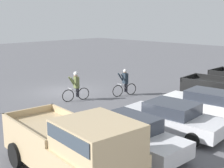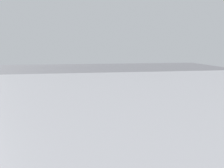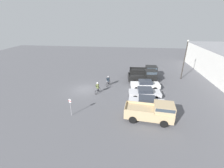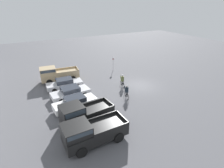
% 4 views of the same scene
% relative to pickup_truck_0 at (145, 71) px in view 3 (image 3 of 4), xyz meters
% --- Properties ---
extents(ground_plane, '(80.00, 80.00, 0.00)m').
position_rel_pickup_truck_0_xyz_m(ground_plane, '(7.09, -10.22, -1.15)').
color(ground_plane, '#56565B').
extents(pickup_truck_0, '(2.34, 5.27, 2.21)m').
position_rel_pickup_truck_0_xyz_m(pickup_truck_0, '(0.00, 0.00, 0.00)').
color(pickup_truck_0, black).
rests_on(pickup_truck_0, ground_plane).
extents(pickup_truck_1, '(2.58, 5.12, 2.27)m').
position_rel_pickup_truck_0_xyz_m(pickup_truck_1, '(2.76, -0.30, 0.01)').
color(pickup_truck_1, black).
rests_on(pickup_truck_1, ground_plane).
extents(sedan_0, '(2.21, 4.80, 1.44)m').
position_rel_pickup_truck_0_xyz_m(sedan_0, '(5.61, -0.46, -0.42)').
color(sedan_0, white).
rests_on(sedan_0, ground_plane).
extents(sedan_1, '(2.26, 4.73, 1.34)m').
position_rel_pickup_truck_0_xyz_m(sedan_1, '(8.41, -0.75, -0.48)').
color(sedan_1, silver).
rests_on(sedan_1, ground_plane).
extents(sedan_2, '(2.07, 4.77, 1.37)m').
position_rel_pickup_truck_0_xyz_m(sedan_2, '(11.21, -0.74, -0.47)').
color(sedan_2, silver).
rests_on(sedan_2, ground_plane).
extents(pickup_truck_2, '(2.63, 5.51, 2.24)m').
position_rel_pickup_truck_0_xyz_m(pickup_truck_2, '(14.05, -0.38, 0.01)').
color(pickup_truck_2, tan).
rests_on(pickup_truck_2, ground_plane).
extents(cyclist_0, '(1.74, 0.57, 1.81)m').
position_rel_pickup_truck_0_xyz_m(cyclist_0, '(8.01, -7.91, -0.24)').
color(cyclist_0, black).
rests_on(cyclist_0, ground_plane).
extents(cyclist_1, '(1.75, 0.57, 1.75)m').
position_rel_pickup_truck_0_xyz_m(cyclist_1, '(5.01, -6.67, -0.31)').
color(cyclist_1, black).
rests_on(cyclist_1, ground_plane).
extents(fire_lane_sign, '(0.10, 0.30, 2.29)m').
position_rel_pickup_truck_0_xyz_m(fire_lane_sign, '(14.22, -9.85, 0.23)').
color(fire_lane_sign, '#9E9EA3').
rests_on(fire_lane_sign, ground_plane).
extents(lamppost, '(0.36, 0.36, 7.30)m').
position_rel_pickup_truck_0_xyz_m(lamppost, '(0.37, 6.82, 3.09)').
color(lamppost, '#2D2823').
rests_on(lamppost, ground_plane).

